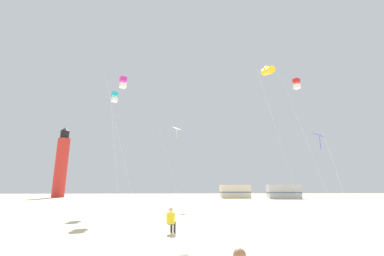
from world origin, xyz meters
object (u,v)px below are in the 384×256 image
kite_flyer_standing (171,220)px  kite_tube_gold (268,70)px  kite_box_cyan (115,97)px  kite_diamond_white (176,131)px  lighthouse_distant (61,164)px  rv_van_cream (235,192)px  kite_box_magenta (123,83)px  rv_van_silver (284,192)px  kite_diamond_blue (320,138)px  kite_box_scarlet (297,84)px

kite_flyer_standing → kite_tube_gold: kite_tube_gold is taller
kite_box_cyan → kite_flyer_standing: bearing=-65.9°
kite_diamond_white → kite_tube_gold: (8.34, -8.75, 3.91)m
lighthouse_distant → rv_van_cream: lighthouse_distant is taller
kite_box_magenta → lighthouse_distant: lighthouse_distant is taller
kite_tube_gold → kite_box_magenta: 14.56m
kite_flyer_standing → rv_van_silver: rv_van_silver is taller
kite_diamond_blue → lighthouse_distant: size_ratio=0.39×
rv_van_cream → rv_van_silver: 9.95m
kite_diamond_white → kite_box_scarlet: bearing=-15.6°
kite_diamond_white → rv_van_cream: kite_diamond_white is taller
kite_box_cyan → rv_van_silver: bearing=39.3°
kite_tube_gold → kite_diamond_blue: size_ratio=2.03×
rv_van_cream → rv_van_silver: size_ratio=0.99×
kite_diamond_blue → kite_box_magenta: (-17.55, 5.26, 6.69)m
kite_diamond_white → kite_diamond_blue: size_ratio=1.42×
kite_diamond_blue → kite_flyer_standing: bearing=-148.6°
rv_van_silver → kite_diamond_blue: bearing=-102.4°
kite_tube_gold → kite_diamond_white: bearing=133.6°
kite_box_cyan → lighthouse_distant: (-20.37, 35.60, -4.40)m
kite_tube_gold → lighthouse_distant: bearing=130.0°
kite_diamond_blue → kite_box_magenta: bearing=163.3°
kite_diamond_blue → lighthouse_distant: (-39.41, 43.76, 1.72)m
kite_diamond_white → kite_box_magenta: size_ratio=0.69×
kite_box_scarlet → rv_van_silver: bearing=72.3°
kite_box_scarlet → kite_box_magenta: bearing=-177.5°
kite_box_cyan → lighthouse_distant: 41.25m
kite_box_cyan → kite_diamond_white: bearing=13.3°
kite_diamond_white → rv_van_silver: bearing=45.2°
kite_diamond_blue → lighthouse_distant: bearing=132.0°
kite_box_scarlet → kite_tube_gold: bearing=-135.9°
kite_flyer_standing → kite_tube_gold: size_ratio=0.09×
kite_diamond_white → kite_diamond_blue: (11.94, -9.84, -2.57)m
kite_tube_gold → lighthouse_distant: lighthouse_distant is taller
kite_box_cyan → rv_van_silver: (28.76, 23.51, -10.85)m
kite_tube_gold → kite_box_scarlet: kite_box_scarlet is taller
kite_flyer_standing → kite_box_cyan: bearing=-47.1°
kite_diamond_blue → rv_van_cream: 36.54m
kite_tube_gold → kite_flyer_standing: bearing=-135.0°
lighthouse_distant → rv_van_cream: size_ratio=2.57×
kite_tube_gold → kite_box_scarlet: 7.23m
kite_flyer_standing → rv_van_cream: size_ratio=0.18×
kite_box_magenta → rv_van_cream: size_ratio=2.05×
kite_diamond_white → lighthouse_distant: lighthouse_distant is taller
kite_diamond_white → kite_diamond_blue: 15.68m
rv_van_silver → lighthouse_distant: bearing=170.9°
kite_diamond_blue → rv_van_silver: (9.72, 31.67, -4.73)m
kite_diamond_white → rv_van_cream: (12.82, 26.38, -7.30)m
kite_flyer_standing → kite_box_cyan: size_ratio=0.09×
kite_box_magenta → kite_box_scarlet: size_ratio=0.95×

